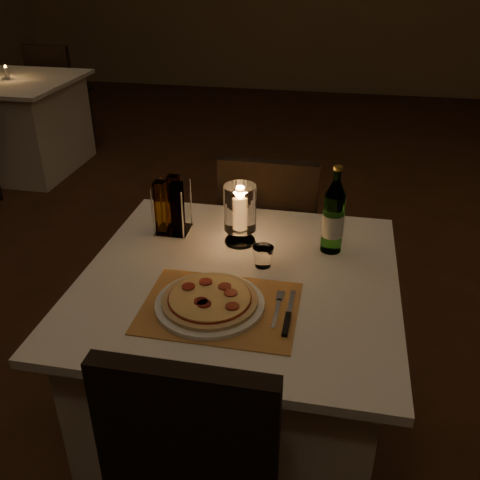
% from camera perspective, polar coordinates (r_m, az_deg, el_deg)
% --- Properties ---
extents(floor, '(8.00, 10.00, 0.02)m').
position_cam_1_polar(floor, '(2.63, 4.20, -10.76)').
color(floor, '#412515').
rests_on(floor, ground).
extents(main_table, '(1.00, 1.00, 0.74)m').
position_cam_1_polar(main_table, '(1.93, -0.12, -12.99)').
color(main_table, white).
rests_on(main_table, ground).
extents(chair_far, '(0.42, 0.42, 0.90)m').
position_cam_1_polar(chair_far, '(2.41, 3.17, 1.40)').
color(chair_far, black).
rests_on(chair_far, ground).
extents(placemat, '(0.45, 0.34, 0.00)m').
position_cam_1_polar(placemat, '(1.57, -2.14, -7.21)').
color(placemat, '#C88845').
rests_on(placemat, main_table).
extents(plate, '(0.32, 0.32, 0.01)m').
position_cam_1_polar(plate, '(1.57, -3.23, -6.81)').
color(plate, white).
rests_on(plate, placemat).
extents(pizza, '(0.28, 0.28, 0.02)m').
position_cam_1_polar(pizza, '(1.56, -3.24, -6.33)').
color(pizza, '#D8B77F').
rests_on(pizza, plate).
extents(fork, '(0.02, 0.18, 0.00)m').
position_cam_1_polar(fork, '(1.57, 4.06, -7.05)').
color(fork, silver).
rests_on(fork, placemat).
extents(knife, '(0.02, 0.22, 0.01)m').
position_cam_1_polar(knife, '(1.51, 5.09, -8.43)').
color(knife, black).
rests_on(knife, placemat).
extents(tumbler, '(0.07, 0.07, 0.07)m').
position_cam_1_polar(tumbler, '(1.74, 2.46, -1.78)').
color(tumbler, white).
rests_on(tumbler, main_table).
extents(water_bottle, '(0.07, 0.07, 0.31)m').
position_cam_1_polar(water_bottle, '(1.82, 9.92, 2.34)').
color(water_bottle, '#6FB561').
rests_on(water_bottle, main_table).
extents(hurricane_candle, '(0.11, 0.11, 0.22)m').
position_cam_1_polar(hurricane_candle, '(1.84, 0.00, 3.22)').
color(hurricane_candle, white).
rests_on(hurricane_candle, main_table).
extents(cruet_caddy, '(0.12, 0.12, 0.21)m').
position_cam_1_polar(cruet_caddy, '(1.94, -7.34, 3.39)').
color(cruet_caddy, white).
rests_on(cruet_caddy, main_table).
extents(neighbor_table_left, '(1.00, 1.00, 0.74)m').
position_cam_1_polar(neighbor_table_left, '(4.82, -22.67, 11.26)').
color(neighbor_table_left, white).
rests_on(neighbor_table_left, ground).
extents(neighbor_chair_lb, '(0.42, 0.42, 0.90)m').
position_cam_1_polar(neighbor_chair_lb, '(5.36, -19.01, 15.51)').
color(neighbor_chair_lb, black).
rests_on(neighbor_chair_lb, ground).
extents(neighbor_candle_left, '(0.03, 0.03, 0.11)m').
position_cam_1_polar(neighbor_candle_left, '(4.72, -23.65, 16.02)').
color(neighbor_candle_left, white).
rests_on(neighbor_candle_left, neighbor_table_left).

